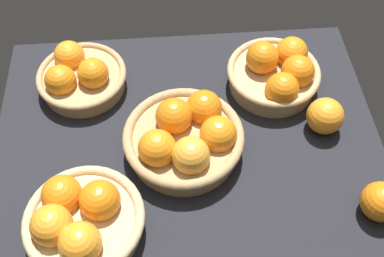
# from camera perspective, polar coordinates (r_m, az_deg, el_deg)

# --- Properties ---
(market_tray) EXTENTS (0.84, 0.72, 0.03)m
(market_tray) POSITION_cam_1_polar(r_m,az_deg,el_deg) (1.02, -0.35, -3.43)
(market_tray) COLOR black
(market_tray) RESTS_ON ground
(basket_far_left) EXTENTS (0.21, 0.21, 0.10)m
(basket_far_left) POSITION_cam_1_polar(r_m,az_deg,el_deg) (1.12, -13.52, 6.24)
(basket_far_left) COLOR tan
(basket_far_left) RESTS_ON market_tray
(basket_center) EXTENTS (0.25, 0.25, 0.11)m
(basket_center) POSITION_cam_1_polar(r_m,az_deg,el_deg) (0.97, -0.80, -1.08)
(basket_center) COLOR tan
(basket_center) RESTS_ON market_tray
(basket_near_left) EXTENTS (0.23, 0.23, 0.11)m
(basket_near_left) POSITION_cam_1_polar(r_m,az_deg,el_deg) (0.90, -13.39, -10.78)
(basket_near_left) COLOR tan
(basket_near_left) RESTS_ON market_tray
(basket_far_right) EXTENTS (0.22, 0.22, 0.11)m
(basket_far_right) POSITION_cam_1_polar(r_m,az_deg,el_deg) (1.10, 10.30, 6.67)
(basket_far_right) COLOR tan
(basket_far_right) RESTS_ON market_tray
(loose_orange_front_gap) EXTENTS (0.08, 0.08, 0.08)m
(loose_orange_front_gap) POSITION_cam_1_polar(r_m,az_deg,el_deg) (0.97, 22.03, -8.27)
(loose_orange_front_gap) COLOR orange
(loose_orange_front_gap) RESTS_ON market_tray
(loose_orange_back_gap) EXTENTS (0.08, 0.08, 0.08)m
(loose_orange_back_gap) POSITION_cam_1_polar(r_m,az_deg,el_deg) (1.05, 15.91, 1.47)
(loose_orange_back_gap) COLOR orange
(loose_orange_back_gap) RESTS_ON market_tray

